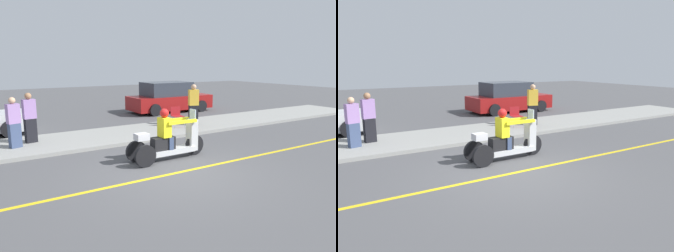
% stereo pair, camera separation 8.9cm
% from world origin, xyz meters
% --- Properties ---
extents(ground_plane, '(60.00, 60.00, 0.00)m').
position_xyz_m(ground_plane, '(0.00, 0.00, 0.00)').
color(ground_plane, '#4C4C4F').
extents(lane_stripe, '(24.00, 0.12, 0.01)m').
position_xyz_m(lane_stripe, '(0.44, 0.00, 0.00)').
color(lane_stripe, gold).
rests_on(lane_stripe, ground).
extents(sidewalk_strip, '(28.00, 2.80, 0.12)m').
position_xyz_m(sidewalk_strip, '(0.00, 4.60, 0.06)').
color(sidewalk_strip, gray).
rests_on(sidewalk_strip, ground).
extents(motorcycle_trike, '(2.45, 0.65, 1.50)m').
position_xyz_m(motorcycle_trike, '(0.44, 1.12, 0.54)').
color(motorcycle_trike, black).
rests_on(motorcycle_trike, ground).
extents(spectator_near_curb, '(0.43, 0.32, 1.60)m').
position_xyz_m(spectator_near_curb, '(-3.16, 4.45, 0.89)').
color(spectator_near_curb, '#38476B').
rests_on(spectator_near_curb, sidewalk_strip).
extents(spectator_end_of_line, '(0.47, 0.37, 1.73)m').
position_xyz_m(spectator_end_of_line, '(3.89, 4.55, 0.96)').
color(spectator_end_of_line, black).
rests_on(spectator_end_of_line, sidewalk_strip).
extents(spectator_by_tree, '(0.43, 0.30, 1.67)m').
position_xyz_m(spectator_by_tree, '(-2.61, 4.91, 0.93)').
color(spectator_by_tree, black).
rests_on(spectator_by_tree, sidewalk_strip).
extents(folding_chair_curbside, '(0.52, 0.52, 0.82)m').
position_xyz_m(folding_chair_curbside, '(3.06, 4.59, 0.62)').
color(folding_chair_curbside, '#A5A8AD').
rests_on(folding_chair_curbside, sidewalk_strip).
extents(parked_car_lot_center, '(4.68, 2.12, 1.68)m').
position_xyz_m(parked_car_lot_center, '(5.42, 8.94, 0.78)').
color(parked_car_lot_center, maroon).
rests_on(parked_car_lot_center, ground).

